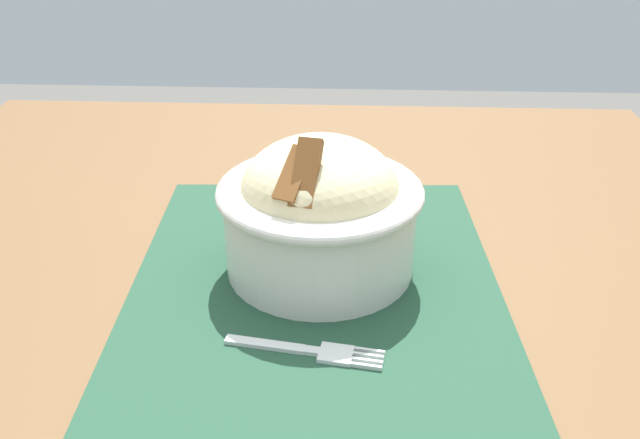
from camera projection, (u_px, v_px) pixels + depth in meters
name	position (u px, v px, depth m)	size (l,w,h in m)	color
table	(283.00, 363.00, 0.61)	(1.05, 0.98, 0.76)	brown
placemat	(315.00, 294.00, 0.59)	(0.44, 0.33, 0.00)	#1E422D
bowl	(320.00, 209.00, 0.60)	(0.18, 0.18, 0.14)	silver
fork	(311.00, 351.00, 0.52)	(0.03, 0.13, 0.00)	silver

